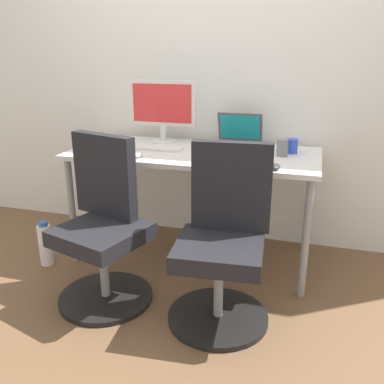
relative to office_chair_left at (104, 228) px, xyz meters
name	(u,v)px	position (x,y,z in m)	size (l,w,h in m)	color
ground_plane	(194,255)	(0.35, 0.62, -0.42)	(5.28, 5.28, 0.00)	brown
back_wall	(212,63)	(0.35, 1.06, 0.88)	(4.40, 0.04, 2.60)	white
desk	(194,161)	(0.35, 0.62, 0.26)	(1.61, 0.73, 0.76)	silver
office_chair_left	(104,228)	(0.00, 0.00, 0.00)	(0.55, 0.55, 0.94)	black
office_chair_right	(223,244)	(0.69, 0.00, 0.00)	(0.54, 0.54, 0.94)	black
water_bottle_on_floor	(45,244)	(-0.57, 0.21, -0.28)	(0.09, 0.09, 0.31)	white
desktop_monitor	(163,107)	(0.06, 0.84, 0.58)	(0.48, 0.18, 0.43)	silver
open_laptop	(237,139)	(0.59, 0.86, 0.39)	(0.31, 0.29, 0.22)	#4C4C51
keyboard_by_monitor	(157,148)	(0.10, 0.60, 0.34)	(0.34, 0.12, 0.02)	silver
keyboard_by_laptop	(236,154)	(0.64, 0.58, 0.34)	(0.34, 0.12, 0.02)	#B7B7B7
mouse_by_monitor	(275,167)	(0.91, 0.33, 0.35)	(0.06, 0.10, 0.03)	#2D2D2D
mouse_by_laptop	(138,155)	(0.06, 0.37, 0.35)	(0.06, 0.10, 0.03)	#B7B7B7
coffee_mug	(291,146)	(0.96, 0.76, 0.38)	(0.08, 0.08, 0.09)	blue
pen_cup	(282,148)	(0.91, 0.66, 0.38)	(0.07, 0.07, 0.10)	slate
notebook	(101,145)	(-0.29, 0.56, 0.34)	(0.21, 0.15, 0.03)	yellow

